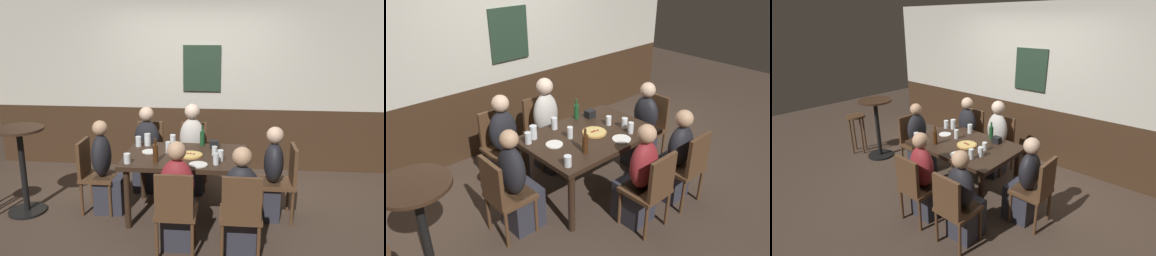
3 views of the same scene
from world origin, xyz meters
The scene contains 30 objects.
ground_plane centered at (0.00, 0.00, 0.00)m, with size 12.00×12.00×0.00m, color #423328.
wall_back centered at (0.00, 1.65, 1.30)m, with size 6.40×0.13×2.60m.
dining_table centered at (0.00, 0.00, 0.65)m, with size 1.40×0.95×0.74m.
chair_head_west centered at (-1.12, 0.00, 0.50)m, with size 0.40×0.40×0.88m.
chair_mid_far centered at (0.00, 0.89, 0.50)m, with size 0.40×0.40×0.88m.
chair_left_far centered at (-0.62, 0.89, 0.50)m, with size 0.40×0.40×0.88m.
chair_mid_near centered at (0.00, -0.89, 0.50)m, with size 0.40×0.40×0.88m.
chair_right_near centered at (0.62, -0.89, 0.50)m, with size 0.40×0.40×0.88m.
chair_head_east centered at (1.12, 0.00, 0.50)m, with size 0.40×0.40×0.88m.
person_head_west centered at (-0.95, 0.00, 0.47)m, with size 0.37×0.34×1.12m.
person_mid_far centered at (0.00, 0.73, 0.50)m, with size 0.34×0.37×1.19m.
person_left_far centered at (-0.62, 0.73, 0.48)m, with size 0.34×0.37×1.13m.
person_mid_near centered at (0.00, -0.73, 0.47)m, with size 0.34×0.37×1.13m.
person_right_near centered at (0.62, -0.73, 0.46)m, with size 0.34×0.37×1.10m.
person_head_east centered at (0.95, 0.00, 0.46)m, with size 0.37×0.34×1.10m.
pizza centered at (0.06, -0.03, 0.75)m, with size 0.27×0.27×0.03m.
pint_glass_stout centered at (-0.60, -0.34, 0.79)m, with size 0.07×0.07×0.11m.
tumbler_short centered at (-0.20, 0.35, 0.80)m, with size 0.07×0.07×0.14m.
highball_clear centered at (-0.62, 0.27, 0.80)m, with size 0.07×0.07×0.13m.
beer_glass_half centered at (0.40, -0.16, 0.79)m, with size 0.07×0.07×0.12m.
tumbler_water centered at (0.36, -0.29, 0.80)m, with size 0.06×0.06×0.13m.
pint_glass_pale centered at (0.33, 0.02, 0.79)m, with size 0.06×0.06×0.11m.
pint_glass_amber centered at (-0.21, 0.07, 0.80)m, with size 0.06×0.06×0.13m.
beer_glass_tall centered at (-0.51, 0.32, 0.81)m, with size 0.08×0.08×0.15m.
beer_bottle_green centered at (0.16, 0.39, 0.84)m, with size 0.06×0.06×0.25m.
beer_bottle_brown centered at (-0.30, -0.26, 0.84)m, with size 0.06×0.06×0.26m.
plate_white_large centered at (0.17, -0.33, 0.75)m, with size 0.20×0.20×0.01m, color white.
plate_white_small centered at (-0.44, 0.06, 0.75)m, with size 0.18×0.18×0.01m, color white.
condiment_caddy centered at (0.31, 0.31, 0.79)m, with size 0.11×0.09×0.09m, color black.
side_bar_table centered at (-1.91, -0.14, 0.62)m, with size 0.56×0.56×1.05m.
Camera 1 is at (0.49, -4.30, 2.20)m, focal length 37.03 mm.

